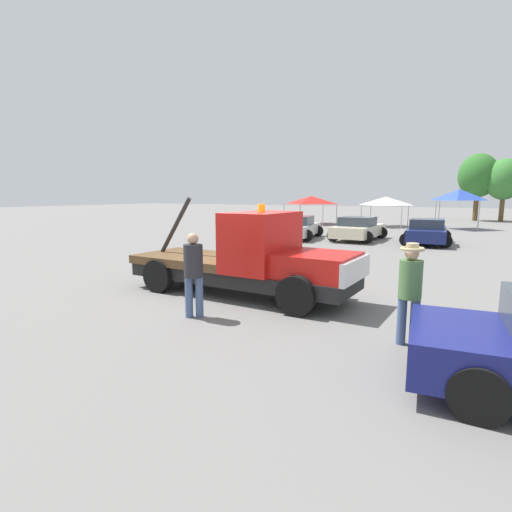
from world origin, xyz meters
The scene contains 13 objects.
ground_plane centered at (0.00, 0.00, 0.00)m, with size 160.00×160.00×0.00m, color slate.
tow_truck centered at (0.37, -0.01, 0.93)m, with size 6.21×2.27×2.51m.
person_near_truck centered at (4.42, -1.61, 1.05)m, with size 0.40×0.40×1.78m.
person_at_hood centered at (0.21, -2.15, 1.04)m, with size 0.40×0.40×1.80m.
parked_car_silver centered at (-4.07, 13.07, 0.65)m, with size 2.94×4.67×1.34m.
parked_car_cream centered at (-0.70, 13.95, 0.65)m, with size 2.63×4.56×1.34m.
parked_car_navy centered at (2.93, 13.87, 0.65)m, with size 2.67×4.35×1.34m.
canopy_tent_red centered at (-7.78, 24.44, 2.10)m, with size 3.62×3.62×2.45m.
canopy_tent_white centered at (-1.50, 24.94, 2.06)m, with size 3.16×3.16×2.40m.
canopy_tent_blue centered at (3.77, 25.09, 2.56)m, with size 2.88×2.88×2.99m.
tree_left centered at (4.78, 36.67, 4.39)m, with size 3.67×3.67×6.55m.
tree_center centered at (6.97, 36.26, 3.98)m, with size 3.32×3.32×5.94m.
traffic_cone centered at (0.36, 2.63, 0.25)m, with size 0.40×0.40×0.55m.
Camera 1 is at (5.39, -8.65, 2.59)m, focal length 28.00 mm.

